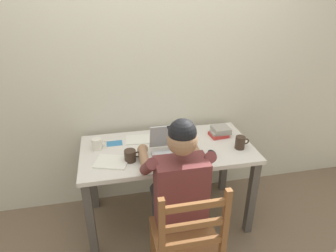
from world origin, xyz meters
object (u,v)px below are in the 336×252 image
(book_stack_main, at_px, (220,132))
(coffee_mug_spare, at_px, (240,143))
(computer_mouse, at_px, (212,153))
(landscape_photo_print, at_px, (114,143))
(desk, at_px, (167,158))
(laptop, at_px, (173,149))
(wooden_chair, at_px, (187,240))
(coffee_mug_white, at_px, (97,144))
(coffee_mug_dark, at_px, (130,156))
(seated_person, at_px, (177,186))

(book_stack_main, bearing_deg, coffee_mug_spare, -71.11)
(computer_mouse, relative_size, landscape_photo_print, 0.77)
(desk, relative_size, book_stack_main, 7.84)
(laptop, height_order, coffee_mug_spare, laptop)
(wooden_chair, bearing_deg, landscape_photo_print, 114.94)
(coffee_mug_white, distance_m, landscape_photo_print, 0.16)
(desk, distance_m, coffee_mug_spare, 0.61)
(wooden_chair, distance_m, computer_mouse, 0.69)
(laptop, height_order, landscape_photo_print, laptop)
(coffee_mug_dark, bearing_deg, desk, 23.65)
(computer_mouse, relative_size, coffee_mug_spare, 0.86)
(wooden_chair, relative_size, laptop, 2.82)
(seated_person, distance_m, coffee_mug_spare, 0.67)
(desk, xyz_separation_m, coffee_mug_dark, (-0.31, -0.14, 0.15))
(wooden_chair, height_order, coffee_mug_dark, wooden_chair)
(computer_mouse, relative_size, coffee_mug_dark, 0.80)
(coffee_mug_spare, bearing_deg, book_stack_main, 108.89)
(laptop, xyz_separation_m, coffee_mug_white, (-0.58, 0.21, -0.01))
(desk, height_order, wooden_chair, wooden_chair)
(seated_person, relative_size, laptop, 3.74)
(computer_mouse, height_order, coffee_mug_dark, coffee_mug_dark)
(laptop, bearing_deg, computer_mouse, -14.25)
(wooden_chair, bearing_deg, computer_mouse, 57.16)
(book_stack_main, bearing_deg, seated_person, -133.93)
(book_stack_main, bearing_deg, laptop, -155.00)
(coffee_mug_dark, bearing_deg, landscape_photo_print, 110.12)
(coffee_mug_dark, distance_m, book_stack_main, 0.84)
(desk, bearing_deg, laptop, -80.40)
(coffee_mug_dark, bearing_deg, book_stack_main, 16.82)
(wooden_chair, distance_m, coffee_mug_dark, 0.72)
(desk, bearing_deg, coffee_mug_dark, -156.35)
(laptop, bearing_deg, seated_person, -96.99)
(landscape_photo_print, bearing_deg, laptop, -32.87)
(coffee_mug_dark, bearing_deg, seated_person, -44.42)
(seated_person, bearing_deg, book_stack_main, 46.07)
(desk, xyz_separation_m, laptop, (0.02, -0.11, 0.16))
(seated_person, distance_m, coffee_mug_dark, 0.42)
(desk, distance_m, book_stack_main, 0.52)
(seated_person, bearing_deg, computer_mouse, 35.25)
(wooden_chair, height_order, landscape_photo_print, wooden_chair)
(computer_mouse, distance_m, coffee_mug_white, 0.92)
(coffee_mug_dark, bearing_deg, laptop, 3.89)
(landscape_photo_print, bearing_deg, desk, -21.74)
(coffee_mug_dark, bearing_deg, computer_mouse, -4.78)
(coffee_mug_dark, relative_size, book_stack_main, 0.71)
(laptop, bearing_deg, landscape_photo_print, 148.14)
(coffee_mug_white, bearing_deg, landscape_photo_print, 25.06)
(computer_mouse, relative_size, book_stack_main, 0.56)
(book_stack_main, bearing_deg, coffee_mug_white, -179.38)
(computer_mouse, xyz_separation_m, landscape_photo_print, (-0.73, 0.35, -0.02))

